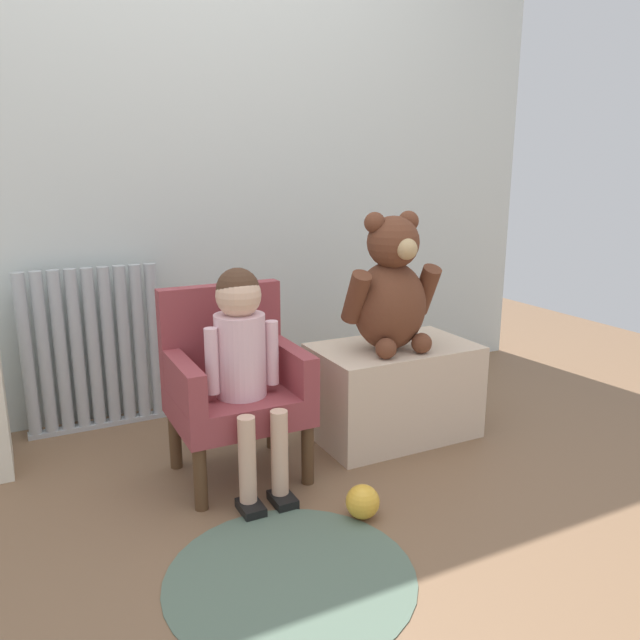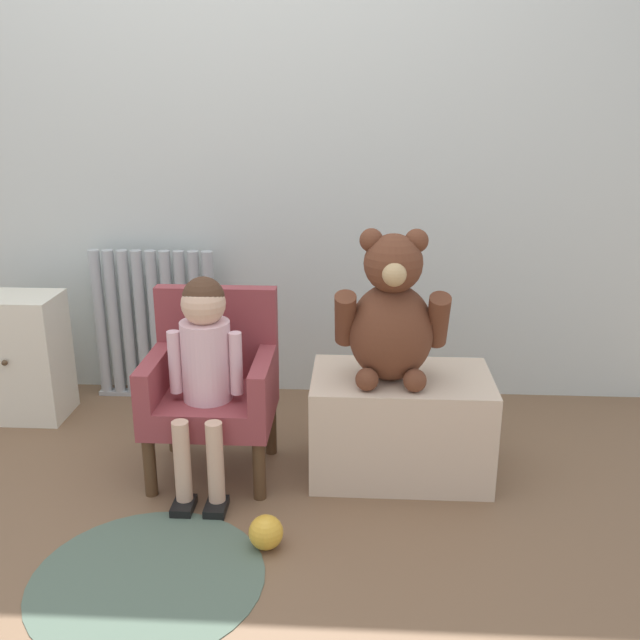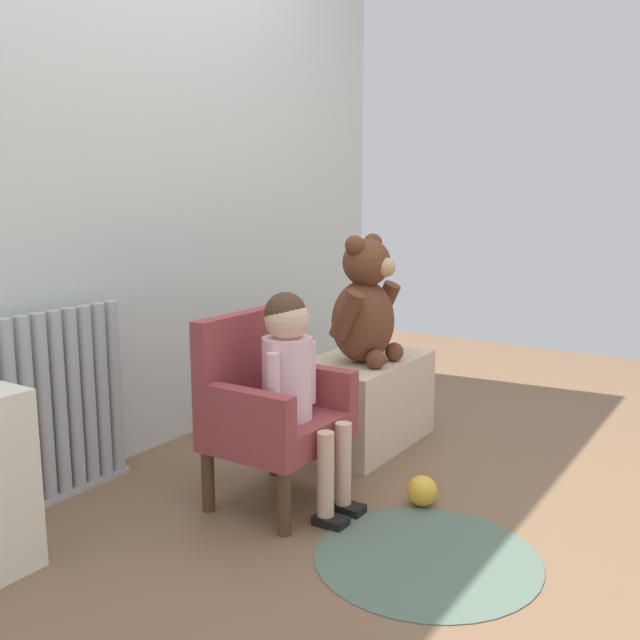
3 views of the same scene
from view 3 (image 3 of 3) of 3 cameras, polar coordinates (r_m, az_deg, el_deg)
The scene contains 9 objects.
ground_plane at distance 2.35m, azimuth 7.48°, elevation -17.09°, with size 6.00×6.00×0.00m, color brown.
back_wall at distance 2.91m, azimuth -16.51°, elevation 12.28°, with size 3.80×0.05×2.40m, color silver.
radiator at distance 2.67m, azimuth -20.10°, elevation -6.50°, with size 0.56×0.05×0.68m.
child_armchair at distance 2.50m, azimuth -4.17°, elevation -6.95°, with size 0.44×0.38×0.66m.
child_figure at distance 2.40m, azimuth -2.15°, elevation -3.92°, with size 0.25×0.35×0.75m.
low_bench at distance 3.08m, azimuth 3.39°, elevation -6.50°, with size 0.63×0.39×0.38m, color beige.
large_teddy_bear at distance 2.94m, azimuth 3.61°, elevation 1.07°, with size 0.38×0.27×0.53m.
floor_rug at distance 2.26m, azimuth 8.54°, elevation -18.24°, with size 0.68×0.68×0.01m, color #516555.
toy_ball at distance 2.57m, azimuth 8.17°, elevation -13.38°, with size 0.11×0.11×0.11m, color gold.
Camera 3 is at (-1.89, -0.89, 1.08)m, focal length 40.00 mm.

